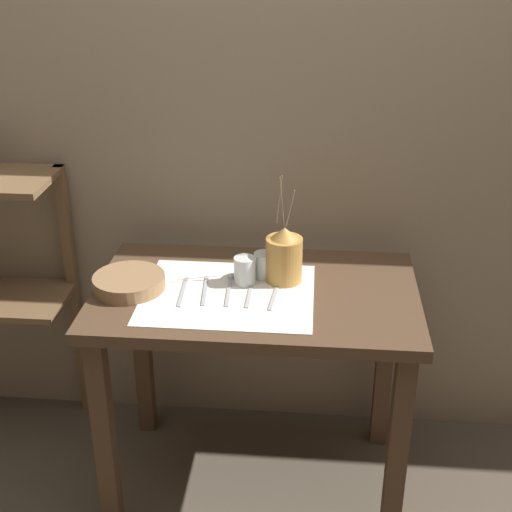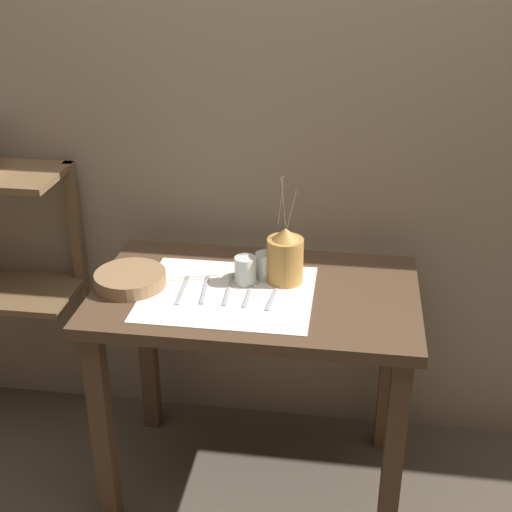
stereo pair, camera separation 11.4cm
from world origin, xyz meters
TOP-DOWN VIEW (x-y plane):
  - ground_plane at (0.00, 0.00)m, footprint 12.00×12.00m
  - stone_wall_back at (0.00, 0.43)m, footprint 7.00×0.06m
  - wooden_table at (0.00, 0.00)m, footprint 1.05×0.65m
  - linen_cloth at (-0.08, -0.04)m, footprint 0.54×0.45m
  - pitcher_with_flowers at (0.09, 0.07)m, footprint 0.12×0.12m
  - wooden_bowl at (-0.41, -0.03)m, footprint 0.23×0.23m
  - glass_tumbler_near at (-0.04, 0.03)m, footprint 0.07×0.07m
  - glass_tumbler_far at (0.02, 0.08)m, footprint 0.07×0.07m
  - knife_center at (-0.23, -0.05)m, footprint 0.02×0.19m
  - fork_outer at (-0.16, -0.03)m, footprint 0.03×0.19m
  - spoon_outer at (-0.09, 0.03)m, footprint 0.03×0.21m
  - fork_inner at (-0.02, -0.03)m, footprint 0.01×0.19m
  - spoon_inner at (0.07, 0.02)m, footprint 0.04×0.21m

SIDE VIEW (x-z plane):
  - ground_plane at x=0.00m, z-range 0.00..0.00m
  - wooden_table at x=0.00m, z-range 0.26..1.06m
  - linen_cloth at x=-0.08m, z-range 0.80..0.80m
  - knife_center at x=-0.23m, z-range 0.80..0.80m
  - fork_outer at x=-0.16m, z-range 0.80..0.80m
  - fork_inner at x=-0.02m, z-range 0.80..0.80m
  - spoon_outer at x=-0.09m, z-range 0.79..0.82m
  - spoon_inner at x=0.07m, z-range 0.79..0.82m
  - wooden_bowl at x=-0.41m, z-range 0.80..0.84m
  - glass_tumbler_far at x=0.02m, z-range 0.80..0.89m
  - glass_tumbler_near at x=-0.04m, z-range 0.80..0.89m
  - pitcher_with_flowers at x=0.09m, z-range 0.70..1.07m
  - stone_wall_back at x=0.00m, z-range 0.00..2.40m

